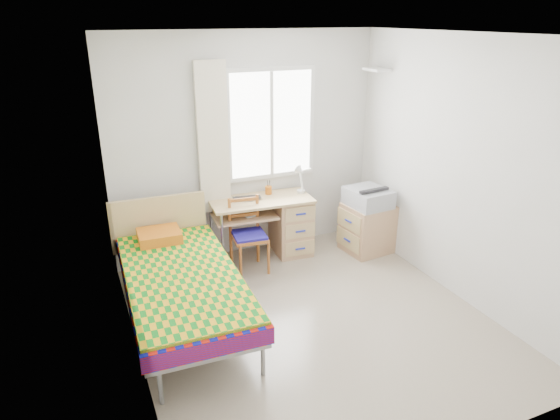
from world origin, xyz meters
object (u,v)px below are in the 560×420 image
object	(u,v)px
chair	(248,230)
cabinet	(368,228)
printer	(368,197)
desk	(285,222)
bed	(180,278)

from	to	relation	value
chair	cabinet	distance (m)	1.53
chair	printer	bearing A→B (deg)	0.75
cabinet	printer	size ratio (longest dim) A/B	1.12
desk	printer	distance (m)	1.04
bed	desk	size ratio (longest dim) A/B	1.80
desk	bed	bearing A→B (deg)	-143.35
bed	cabinet	world-z (taller)	bed
desk	printer	size ratio (longest dim) A/B	2.25
desk	printer	world-z (taller)	printer
desk	printer	xyz separation A→B (m)	(0.92, -0.36, 0.31)
chair	printer	world-z (taller)	chair
bed	cabinet	size ratio (longest dim) A/B	3.63
bed	desk	xyz separation A→B (m)	(1.50, 0.95, -0.05)
cabinet	printer	distance (m)	0.41
printer	bed	bearing A→B (deg)	-171.10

